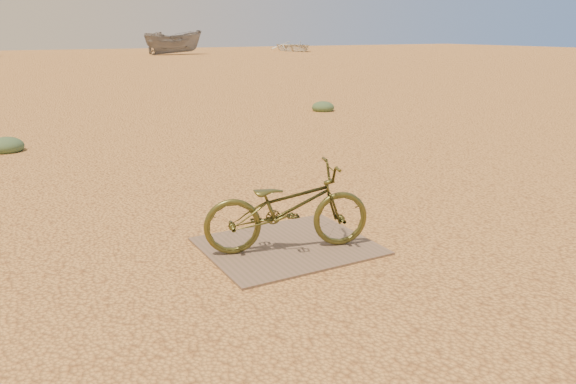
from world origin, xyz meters
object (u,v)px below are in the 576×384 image
plywood_board (288,246)px  boat_far_right (295,46)px  bicycle (287,207)px  boat_mid_right (174,42)px

plywood_board → boat_far_right: 50.12m
plywood_board → bicycle: (-0.05, -0.08, 0.41)m
plywood_board → boat_far_right: boat_far_right is taller
bicycle → boat_mid_right: boat_mid_right is taller
plywood_board → boat_far_right: size_ratio=0.32×
bicycle → boat_far_right: (24.82, 43.65, 0.07)m
boat_mid_right → boat_far_right: bearing=-87.0°
plywood_board → boat_mid_right: bearing=73.5°
boat_mid_right → boat_far_right: (12.35, 1.58, -0.48)m
plywood_board → boat_mid_right: boat_mid_right is taller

